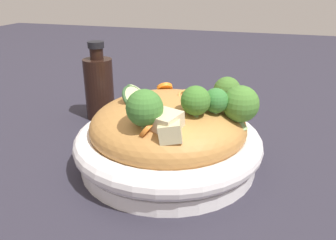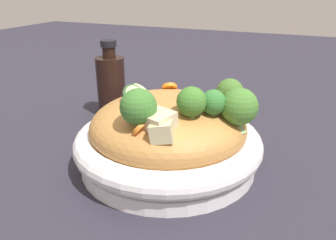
# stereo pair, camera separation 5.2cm
# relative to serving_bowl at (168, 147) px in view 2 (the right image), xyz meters

# --- Properties ---
(ground_plane) EXTENTS (3.00, 3.00, 0.00)m
(ground_plane) POSITION_rel_serving_bowl_xyz_m (0.00, 0.00, -0.03)
(ground_plane) COLOR #292732
(serving_bowl) EXTENTS (0.29, 0.29, 0.06)m
(serving_bowl) POSITION_rel_serving_bowl_xyz_m (0.00, 0.00, 0.00)
(serving_bowl) COLOR white
(serving_bowl) RESTS_ON ground_plane
(noodle_heap) EXTENTS (0.24, 0.24, 0.09)m
(noodle_heap) POSITION_rel_serving_bowl_xyz_m (-0.00, 0.00, 0.04)
(noodle_heap) COLOR #B87F3F
(noodle_heap) RESTS_ON serving_bowl
(broccoli_florets) EXTENTS (0.18, 0.20, 0.07)m
(broccoli_florets) POSITION_rel_serving_bowl_xyz_m (-0.06, 0.02, 0.09)
(broccoli_florets) COLOR #99B87A
(broccoli_florets) RESTS_ON serving_bowl
(carrot_coins) EXTENTS (0.13, 0.19, 0.03)m
(carrot_coins) POSITION_rel_serving_bowl_xyz_m (-0.00, -0.02, 0.07)
(carrot_coins) COLOR orange
(carrot_coins) RESTS_ON serving_bowl
(zucchini_slices) EXTENTS (0.06, 0.10, 0.04)m
(zucchini_slices) POSITION_rel_serving_bowl_xyz_m (0.06, -0.01, 0.08)
(zucchini_slices) COLOR beige
(zucchini_slices) RESTS_ON serving_bowl
(chicken_chunks) EXTENTS (0.05, 0.05, 0.03)m
(chicken_chunks) POSITION_rel_serving_bowl_xyz_m (-0.02, 0.08, 0.07)
(chicken_chunks) COLOR beige
(chicken_chunks) RESTS_ON serving_bowl
(soy_sauce_bottle) EXTENTS (0.06, 0.06, 0.16)m
(soy_sauce_bottle) POSITION_rel_serving_bowl_xyz_m (0.19, -0.15, 0.04)
(soy_sauce_bottle) COLOR black
(soy_sauce_bottle) RESTS_ON ground_plane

